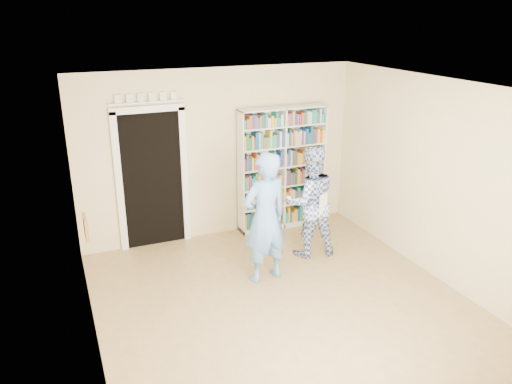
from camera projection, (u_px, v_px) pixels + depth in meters
floor at (288, 309)px, 6.20m from camera, size 5.00×5.00×0.00m
ceiling at (293, 89)px, 5.28m from camera, size 5.00×5.00×0.00m
wall_back at (220, 154)px, 7.91m from camera, size 4.50×0.00×4.50m
wall_left at (86, 240)px, 4.92m from camera, size 0.00×5.00×5.00m
wall_right at (444, 183)px, 6.56m from camera, size 0.00×5.00×5.00m
bookshelf at (282, 168)px, 8.25m from camera, size 1.49×0.28×2.05m
doorway at (152, 173)px, 7.55m from camera, size 1.10×0.08×2.43m
wall_art at (86, 228)px, 5.08m from camera, size 0.03×0.25×0.25m
man_blue at (265, 218)px, 6.60m from camera, size 0.72×0.54×1.81m
man_plaid at (310, 202)px, 7.34m from camera, size 0.90×0.75×1.68m
paper_sheet at (323, 203)px, 7.10m from camera, size 0.18×0.09×0.27m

